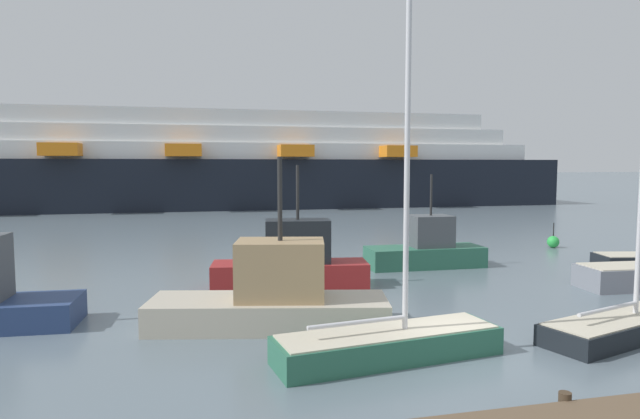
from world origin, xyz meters
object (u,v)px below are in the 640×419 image
object	(u,v)px
fishing_boat_2	(426,249)
channel_buoy_0	(553,242)
fishing_boat_0	(293,262)
cruise_ship	(131,164)
sailboat_0	(626,321)
fishing_boat_1	(273,297)
sailboat_1	(389,340)

from	to	relation	value
fishing_boat_2	channel_buoy_0	bearing A→B (deg)	22.15
fishing_boat_0	cruise_ship	size ratio (longest dim) A/B	0.06
sailboat_0	fishing_boat_2	world-z (taller)	sailboat_0
fishing_boat_0	fishing_boat_1	xyz separation A→B (m)	(-1.60, -5.41, -0.06)
fishing_boat_0	channel_buoy_0	xyz separation A→B (m)	(17.31, 6.74, -0.64)
sailboat_0	channel_buoy_0	distance (m)	17.77
channel_buoy_0	fishing_boat_0	bearing A→B (deg)	-158.73
sailboat_0	cruise_ship	world-z (taller)	cruise_ship
fishing_boat_1	cruise_ship	world-z (taller)	cruise_ship
fishing_boat_0	cruise_ship	world-z (taller)	cruise_ship
sailboat_1	cruise_ship	world-z (taller)	cruise_ship
fishing_boat_1	channel_buoy_0	world-z (taller)	fishing_boat_1
sailboat_0	sailboat_1	world-z (taller)	sailboat_1
sailboat_1	cruise_ship	xyz separation A→B (m)	(-12.09, 53.27, 4.66)
sailboat_0	cruise_ship	bearing A→B (deg)	93.34
sailboat_0	fishing_boat_2	distance (m)	11.49
fishing_boat_0	channel_buoy_0	distance (m)	18.59
sailboat_1	channel_buoy_0	xyz separation A→B (m)	(16.36, 15.55, -0.13)
sailboat_1	channel_buoy_0	bearing A→B (deg)	35.50
sailboat_0	fishing_boat_2	xyz separation A→B (m)	(-1.20, 11.42, 0.43)
sailboat_1	fishing_boat_2	bearing A→B (deg)	53.58
sailboat_1	cruise_ship	distance (m)	54.82
sailboat_1	channel_buoy_0	size ratio (longest dim) A/B	6.11
fishing_boat_2	cruise_ship	bearing A→B (deg)	114.48
channel_buoy_0	sailboat_1	bearing A→B (deg)	-136.45
fishing_boat_0	cruise_ship	distance (m)	46.01
fishing_boat_1	cruise_ship	distance (m)	50.94
fishing_boat_1	channel_buoy_0	xyz separation A→B (m)	(18.91, 12.14, -0.58)
fishing_boat_2	cruise_ship	world-z (taller)	cruise_ship
sailboat_1	fishing_boat_0	bearing A→B (deg)	88.08
fishing_boat_0	fishing_boat_1	world-z (taller)	fishing_boat_1
sailboat_0	cruise_ship	size ratio (longest dim) A/B	0.09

